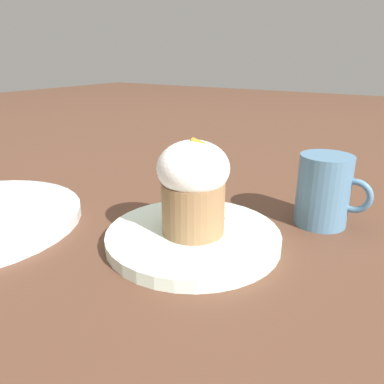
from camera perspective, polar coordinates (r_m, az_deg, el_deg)
ground_plane at (r=0.47m, az=0.18°, el=-7.70°), size 4.00×4.00×0.00m
dessert_plate at (r=0.47m, az=0.18°, el=-6.85°), size 0.22×0.22×0.02m
carrot_cake at (r=0.44m, az=0.00°, el=0.85°), size 0.09×0.09×0.12m
spoon at (r=0.47m, az=1.30°, el=-5.04°), size 0.07×0.11×0.01m
coffee_cup at (r=0.53m, az=19.51°, el=0.22°), size 0.10×0.07×0.10m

